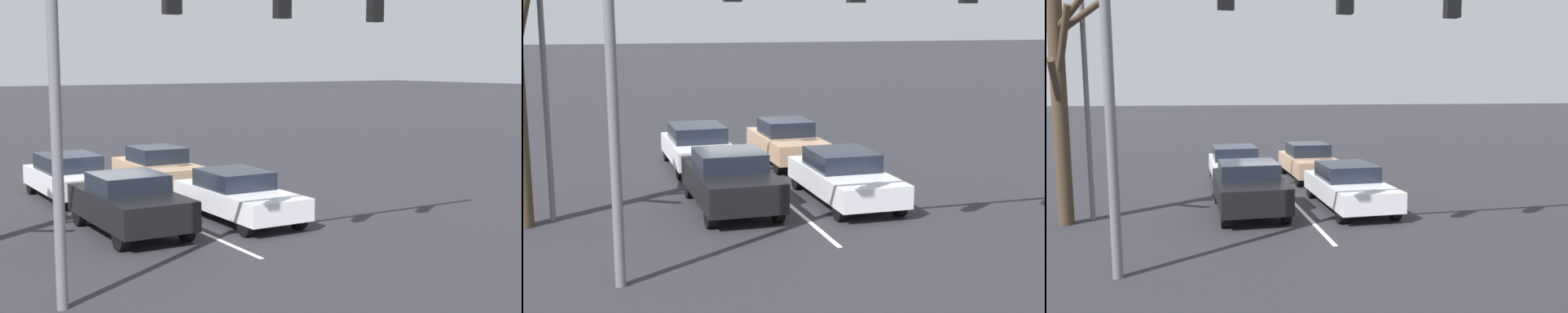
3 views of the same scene
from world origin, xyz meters
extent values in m
plane|color=#28282D|center=(0.00, 0.00, 0.00)|extent=(240.00, 240.00, 0.00)
cube|color=silver|center=(0.00, 1.84, 0.01)|extent=(0.12, 15.67, 0.01)
cube|color=black|center=(1.59, 5.79, 0.71)|extent=(1.94, 4.28, 0.74)
cube|color=black|center=(1.59, 5.67, 1.31)|extent=(1.71, 1.78, 0.46)
cube|color=red|center=(0.92, 3.69, 0.89)|extent=(0.24, 0.06, 0.12)
cube|color=red|center=(2.27, 3.69, 0.89)|extent=(0.24, 0.06, 0.12)
cylinder|color=black|center=(0.75, 7.34, 0.34)|extent=(0.22, 0.68, 0.68)
cylinder|color=black|center=(2.43, 7.34, 0.34)|extent=(0.22, 0.68, 0.68)
cylinder|color=black|center=(0.75, 4.24, 0.34)|extent=(0.22, 0.68, 0.68)
cylinder|color=black|center=(2.43, 4.24, 0.34)|extent=(0.22, 0.68, 0.68)
cube|color=silver|center=(-1.56, 5.90, 0.60)|extent=(1.85, 4.62, 0.59)
cube|color=black|center=(-1.56, 5.62, 1.13)|extent=(1.63, 1.97, 0.49)
cube|color=red|center=(-2.20, 3.63, 0.74)|extent=(0.24, 0.06, 0.12)
cube|color=red|center=(-0.91, 3.63, 0.74)|extent=(0.24, 0.06, 0.12)
cylinder|color=black|center=(-2.35, 7.66, 0.30)|extent=(0.22, 0.60, 0.60)
cylinder|color=black|center=(-0.76, 7.66, 0.30)|extent=(0.22, 0.60, 0.60)
cylinder|color=black|center=(-2.35, 4.14, 0.30)|extent=(0.22, 0.60, 0.60)
cylinder|color=black|center=(-0.76, 4.14, 0.30)|extent=(0.22, 0.60, 0.60)
cube|color=silver|center=(1.51, 0.31, 0.62)|extent=(1.92, 4.29, 0.61)
cube|color=black|center=(1.51, 0.17, 1.19)|extent=(1.69, 2.12, 0.51)
cube|color=red|center=(0.84, -1.79, 0.78)|extent=(0.24, 0.06, 0.12)
cube|color=red|center=(2.18, -1.79, 0.78)|extent=(0.24, 0.06, 0.12)
cylinder|color=black|center=(0.68, 1.89, 0.32)|extent=(0.22, 0.63, 0.63)
cylinder|color=black|center=(2.34, 1.89, 0.32)|extent=(0.22, 0.63, 0.63)
cylinder|color=black|center=(0.68, -1.27, 0.32)|extent=(0.22, 0.63, 0.63)
cylinder|color=black|center=(2.34, -1.27, 0.32)|extent=(0.22, 0.63, 0.63)
cube|color=tan|center=(-1.57, 0.36, 0.66)|extent=(1.79, 4.41, 0.64)
cube|color=black|center=(-1.57, 0.18, 1.24)|extent=(1.58, 1.82, 0.52)
cube|color=red|center=(-2.20, -1.80, 0.82)|extent=(0.24, 0.06, 0.12)
cube|color=red|center=(-0.94, -1.80, 0.82)|extent=(0.24, 0.06, 0.12)
cylinder|color=black|center=(-2.34, 1.98, 0.33)|extent=(0.22, 0.67, 0.67)
cylinder|color=black|center=(-0.80, 1.98, 0.33)|extent=(0.22, 0.67, 0.67)
cylinder|color=black|center=(-2.34, -1.26, 0.33)|extent=(0.22, 0.67, 0.67)
cylinder|color=black|center=(-0.80, -1.26, 0.33)|extent=(0.22, 0.67, 0.67)
cylinder|color=slate|center=(4.77, 10.67, 3.31)|extent=(0.20, 0.20, 6.62)
cube|color=black|center=(-2.28, 10.67, 5.71)|extent=(0.32, 0.22, 0.95)
sphere|color=#4C420C|center=(-2.28, 10.51, 5.71)|extent=(0.20, 0.20, 0.20)
sphere|color=#19D83F|center=(-2.28, 10.51, 5.42)|extent=(0.20, 0.20, 0.20)
sphere|color=#19D83F|center=(0.14, 10.51, 5.42)|extent=(0.20, 0.20, 0.20)
sphere|color=#19D83F|center=(2.56, 10.51, 5.42)|extent=(0.20, 0.20, 0.20)
camera|label=1|loc=(8.23, 23.12, 4.34)|focal=50.00mm
camera|label=2|loc=(5.48, 23.91, 4.95)|focal=50.00mm
camera|label=3|loc=(3.35, 20.91, 3.65)|focal=35.00mm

